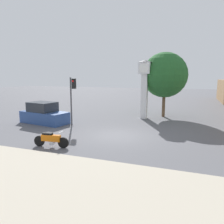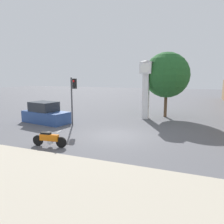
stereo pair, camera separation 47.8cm
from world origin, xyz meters
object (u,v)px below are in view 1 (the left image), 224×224
motorcycle (51,140)px  clock_tower (145,80)px  street_tree (165,75)px  parked_car (44,114)px  traffic_light (72,93)px

motorcycle → clock_tower: 11.24m
street_tree → parked_car: (-9.20, -6.64, -3.33)m
motorcycle → traffic_light: size_ratio=0.54×
clock_tower → street_tree: (1.64, 1.57, 0.50)m
traffic_light → clock_tower: bearing=46.5°
clock_tower → traffic_light: 6.98m
traffic_light → street_tree: 9.29m
street_tree → motorcycle: bearing=-111.8°
motorcycle → parked_car: size_ratio=0.47×
traffic_light → motorcycle: bearing=-72.8°
motorcycle → parked_car: parked_car is taller
motorcycle → street_tree: size_ratio=0.33×
motorcycle → clock_tower: (3.11, 10.33, 3.14)m
traffic_light → parked_car: size_ratio=0.88×
motorcycle → street_tree: (4.75, 11.90, 3.64)m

